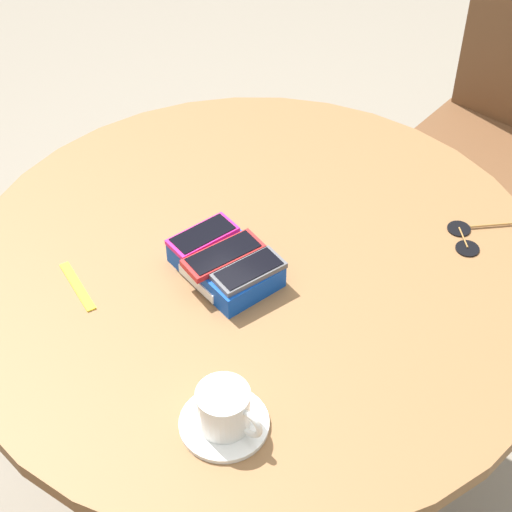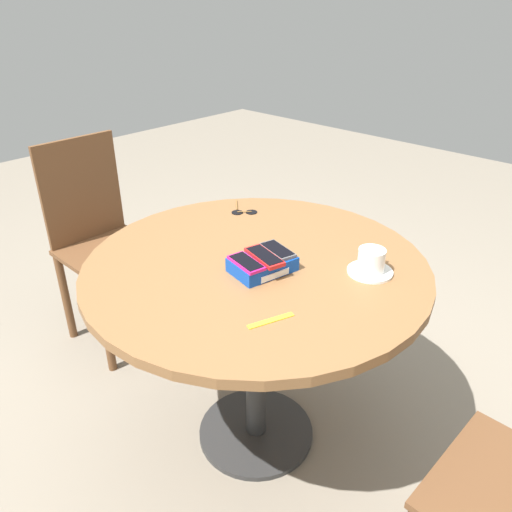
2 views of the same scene
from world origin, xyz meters
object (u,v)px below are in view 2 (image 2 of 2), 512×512
object	(u,v)px
lanyard_strap	(271,321)
phone_magenta	(246,263)
saucer	(370,272)
phone_box	(262,264)
coffee_cup	(372,259)
chair_far_side	(103,242)
phone_red	(264,257)
phone_gray	(277,250)
sunglasses	(244,211)
round_table	(256,292)

from	to	relation	value
lanyard_strap	phone_magenta	bearing A→B (deg)	59.91
phone_magenta	saucer	distance (m)	0.36
saucer	lanyard_strap	distance (m)	0.38
phone_box	coffee_cup	xyz separation A→B (m)	(0.21, -0.24, 0.02)
coffee_cup	chair_far_side	distance (m)	1.27
coffee_cup	chair_far_side	bearing A→B (deg)	98.10
phone_red	saucer	distance (m)	0.31
phone_magenta	phone_gray	bearing A→B (deg)	-7.52
phone_magenta	phone_red	size ratio (longest dim) A/B	0.88
phone_box	chair_far_side	distance (m)	1.02
phone_magenta	saucer	bearing A→B (deg)	-42.97
phone_box	phone_red	xyz separation A→B (m)	(0.00, -0.01, 0.03)
saucer	sunglasses	distance (m)	0.59
round_table	saucer	xyz separation A→B (m)	(0.18, -0.29, 0.11)
phone_red	saucer	world-z (taller)	phone_red
phone_gray	chair_far_side	distance (m)	1.04
lanyard_strap	phone_red	bearing A→B (deg)	46.11
saucer	round_table	bearing A→B (deg)	121.90
phone_gray	saucer	bearing A→B (deg)	-57.48
coffee_cup	lanyard_strap	world-z (taller)	coffee_cup
coffee_cup	phone_red	bearing A→B (deg)	131.68
coffee_cup	lanyard_strap	distance (m)	0.38
chair_far_side	round_table	bearing A→B (deg)	-90.44
phone_red	phone_magenta	bearing A→B (deg)	166.45
coffee_cup	round_table	bearing A→B (deg)	122.23
round_table	coffee_cup	xyz separation A→B (m)	(0.18, -0.29, 0.15)
sunglasses	phone_red	bearing A→B (deg)	-127.80
phone_box	saucer	size ratio (longest dim) A/B	1.50
phone_gray	phone_box	bearing A→B (deg)	173.63
phone_box	phone_magenta	xyz separation A→B (m)	(-0.06, 0.01, 0.03)
lanyard_strap	sunglasses	xyz separation A→B (m)	(0.45, 0.53, 0.00)
phone_gray	saucer	distance (m)	0.28
phone_red	saucer	size ratio (longest dim) A/B	1.12
coffee_cup	phone_box	bearing A→B (deg)	131.23
phone_gray	coffee_cup	distance (m)	0.27
phone_red	lanyard_strap	xyz separation A→B (m)	(-0.17, -0.18, -0.05)
phone_red	phone_gray	distance (m)	0.06
sunglasses	chair_far_side	bearing A→B (deg)	110.60
lanyard_strap	coffee_cup	bearing A→B (deg)	-7.74
round_table	coffee_cup	world-z (taller)	coffee_cup
phone_gray	sunglasses	size ratio (longest dim) A/B	0.94
chair_far_side	phone_gray	bearing A→B (deg)	-88.57
coffee_cup	phone_gray	bearing A→B (deg)	122.93
round_table	phone_magenta	distance (m)	0.18
coffee_cup	sunglasses	bearing A→B (deg)	83.49
phone_gray	sunglasses	xyz separation A→B (m)	(0.22, 0.35, -0.05)
coffee_cup	lanyard_strap	size ratio (longest dim) A/B	0.86
phone_box	phone_gray	world-z (taller)	phone_gray
phone_gray	phone_red	bearing A→B (deg)	179.09
phone_red	coffee_cup	world-z (taller)	coffee_cup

